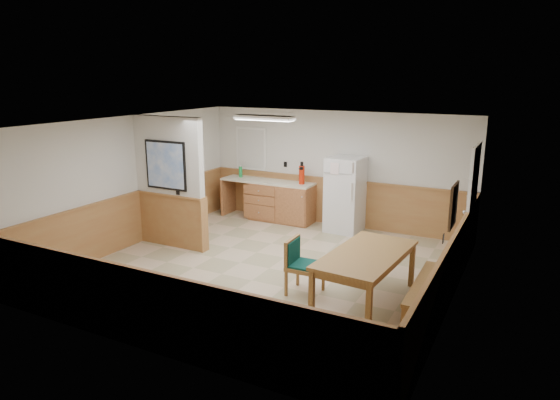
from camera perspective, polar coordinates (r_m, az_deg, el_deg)
The scene contains 20 objects.
ground at distance 8.67m, azimuth -1.24°, elevation -7.81°, with size 6.00×6.00×0.00m, color #C3AA8C.
ceiling at distance 8.08m, azimuth -1.34°, elevation 8.87°, with size 6.00×6.00×0.02m, color white.
back_wall at distance 10.95m, azimuth 6.28°, elevation 3.58°, with size 6.00×0.02×2.50m, color silver.
right_wall at distance 7.38m, azimuth 19.63°, elevation -2.36°, with size 0.02×6.00×2.50m, color silver.
left_wall at distance 10.04m, azimuth -16.49°, elevation 2.11°, with size 0.02×6.00×2.50m, color silver.
wainscot_back at distance 11.10m, azimuth 6.13°, elevation -0.25°, with size 6.00×0.04×1.00m, color #A27740.
wainscot_right at distance 7.62m, azimuth 19.01°, elevation -7.77°, with size 0.04×6.00×1.00m, color #A27740.
wainscot_left at distance 10.21m, azimuth -16.12°, elevation -2.02°, with size 0.04×6.00×1.00m, color #A27740.
partition_wall at distance 9.69m, azimuth -12.48°, elevation 1.84°, with size 1.50×0.20×2.50m.
kitchen_counter at distance 11.32m, azimuth -0.12°, elevation -0.08°, with size 2.20×0.61×1.00m.
exterior_door at distance 9.26m, azimuth 21.01°, elevation -0.50°, with size 0.07×1.02×2.15m.
kitchen_window at distance 11.79m, azimuth -3.32°, elevation 5.87°, with size 0.80×0.04×1.00m.
wall_painting at distance 7.02m, azimuth 19.20°, elevation -0.61°, with size 0.04×0.50×0.60m.
fluorescent_fixture at distance 9.60m, azimuth -1.80°, elevation 9.38°, with size 1.20×0.30×0.09m.
refrigerator at distance 10.58m, azimuth 7.45°, elevation 0.63°, with size 0.73×0.73×1.59m.
dining_table at distance 7.35m, azimuth 9.83°, elevation -6.64°, with size 1.09×1.96×0.75m.
dining_bench at distance 7.32m, azimuth 16.54°, elevation -9.79°, with size 0.39×1.69×0.45m.
dining_chair at distance 7.61m, azimuth 2.24°, elevation -7.04°, with size 0.70×0.50×0.85m.
fire_extinguisher at distance 10.95m, azimuth 2.50°, elevation 2.95°, with size 0.15×0.15×0.50m.
soap_bottle at distance 11.74m, azimuth -4.53°, elevation 3.22°, with size 0.08×0.08×0.25m, color green.
Camera 1 is at (3.87, -7.05, 3.24)m, focal length 32.00 mm.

